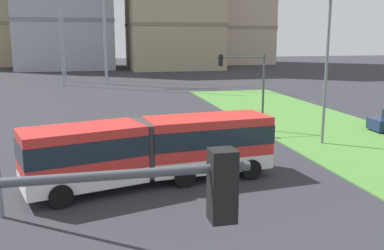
{
  "coord_description": "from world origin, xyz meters",
  "views": [
    {
      "loc": [
        -4.88,
        -7.27,
        6.88
      ],
      "look_at": [
        0.22,
        14.93,
        2.2
      ],
      "focal_mm": 40.85,
      "sensor_mm": 36.0,
      "label": 1
    }
  ],
  "objects_px": {
    "articulated_bus": "(153,149)",
    "traffic_light_far_right": "(248,79)",
    "car_grey_wagon": "(74,143)",
    "streetlight_median": "(327,65)"
  },
  "relations": [
    {
      "from": "articulated_bus",
      "to": "car_grey_wagon",
      "type": "distance_m",
      "value": 7.0
    },
    {
      "from": "articulated_bus",
      "to": "traffic_light_far_right",
      "type": "height_order",
      "value": "traffic_light_far_right"
    },
    {
      "from": "traffic_light_far_right",
      "to": "articulated_bus",
      "type": "bearing_deg",
      "value": -130.29
    },
    {
      "from": "streetlight_median",
      "to": "articulated_bus",
      "type": "bearing_deg",
      "value": -156.42
    },
    {
      "from": "car_grey_wagon",
      "to": "traffic_light_far_right",
      "type": "xyz_separation_m",
      "value": [
        11.94,
        3.79,
        3.11
      ]
    },
    {
      "from": "car_grey_wagon",
      "to": "streetlight_median",
      "type": "distance_m",
      "value": 16.05
    },
    {
      "from": "articulated_bus",
      "to": "streetlight_median",
      "type": "relative_size",
      "value": 1.3
    },
    {
      "from": "articulated_bus",
      "to": "traffic_light_far_right",
      "type": "relative_size",
      "value": 2.15
    },
    {
      "from": "car_grey_wagon",
      "to": "traffic_light_far_right",
      "type": "distance_m",
      "value": 12.91
    },
    {
      "from": "articulated_bus",
      "to": "car_grey_wagon",
      "type": "xyz_separation_m",
      "value": [
        -3.8,
        5.81,
        -0.9
      ]
    }
  ]
}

